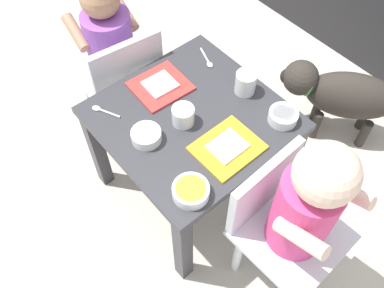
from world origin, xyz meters
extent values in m
plane|color=beige|center=(0.00, 0.00, 0.00)|extent=(7.00, 7.00, 0.00)
cube|color=#333338|center=(0.00, 0.00, 0.41)|extent=(0.54, 0.54, 0.03)
cube|color=#333338|center=(-0.24, -0.24, 0.20)|extent=(0.04, 0.04, 0.40)
cube|color=#333338|center=(0.24, -0.24, 0.20)|extent=(0.04, 0.04, 0.40)
cube|color=#333338|center=(-0.24, 0.24, 0.20)|extent=(0.04, 0.04, 0.40)
cube|color=#333338|center=(0.24, 0.24, 0.20)|extent=(0.04, 0.04, 0.40)
cube|color=silver|center=(-0.44, -0.01, 0.29)|extent=(0.31, 0.31, 0.02)
cube|color=silver|center=(-0.31, -0.02, 0.41)|extent=(0.05, 0.27, 0.22)
cylinder|color=purple|center=(-0.44, -0.01, 0.42)|extent=(0.17, 0.17, 0.25)
cylinder|color=silver|center=(-0.53, 0.10, 0.14)|extent=(0.03, 0.03, 0.28)
cylinder|color=silver|center=(-0.55, -0.10, 0.14)|extent=(0.03, 0.03, 0.28)
cylinder|color=silver|center=(-0.33, 0.08, 0.14)|extent=(0.03, 0.03, 0.28)
cylinder|color=silver|center=(-0.35, -0.12, 0.14)|extent=(0.03, 0.03, 0.28)
cylinder|color=#A87A5B|center=(-0.48, 0.09, 0.48)|extent=(0.15, 0.06, 0.09)
cylinder|color=#A87A5B|center=(-0.50, -0.10, 0.48)|extent=(0.15, 0.06, 0.09)
cube|color=silver|center=(0.44, 0.01, 0.29)|extent=(0.29, 0.29, 0.02)
cube|color=silver|center=(0.31, 0.00, 0.41)|extent=(0.04, 0.27, 0.22)
cylinder|color=#D83F7F|center=(0.44, 0.01, 0.43)|extent=(0.16, 0.16, 0.27)
sphere|color=beige|center=(0.45, 0.01, 0.64)|extent=(0.15, 0.15, 0.15)
cylinder|color=silver|center=(0.53, 0.11, 0.14)|extent=(0.03, 0.03, 0.28)
cylinder|color=silver|center=(0.34, -0.10, 0.14)|extent=(0.03, 0.03, 0.28)
cylinder|color=silver|center=(0.33, 0.10, 0.14)|extent=(0.03, 0.03, 0.28)
cylinder|color=beige|center=(0.49, -0.08, 0.50)|extent=(0.15, 0.05, 0.09)
cylinder|color=beige|center=(0.48, 0.10, 0.50)|extent=(0.15, 0.05, 0.09)
ellipsoid|color=#332D28|center=(0.19, 0.64, 0.22)|extent=(0.38, 0.33, 0.20)
sphere|color=#332D28|center=(0.03, 0.52, 0.27)|extent=(0.14, 0.14, 0.14)
sphere|color=black|center=(-0.01, 0.49, 0.27)|extent=(0.06, 0.06, 0.06)
torus|color=green|center=(0.06, 0.54, 0.26)|extent=(0.09, 0.11, 0.11)
cylinder|color=#332D28|center=(0.08, 0.62, 0.07)|extent=(0.04, 0.04, 0.14)
cylinder|color=#332D28|center=(0.14, 0.54, 0.07)|extent=(0.04, 0.04, 0.14)
cylinder|color=#332D28|center=(0.24, 0.73, 0.07)|extent=(0.04, 0.04, 0.14)
cylinder|color=#332D28|center=(0.30, 0.66, 0.07)|extent=(0.04, 0.04, 0.14)
cube|color=red|center=(-0.16, 0.00, 0.43)|extent=(0.17, 0.18, 0.01)
cube|color=white|center=(-0.16, 0.00, 0.44)|extent=(0.09, 0.10, 0.01)
cube|color=gold|center=(0.16, 0.00, 0.43)|extent=(0.16, 0.19, 0.01)
cube|color=white|center=(0.16, 0.00, 0.44)|extent=(0.09, 0.10, 0.01)
cylinder|color=white|center=(0.03, 0.20, 0.46)|extent=(0.07, 0.07, 0.07)
cylinder|color=silver|center=(0.03, 0.20, 0.45)|extent=(0.06, 0.06, 0.04)
cylinder|color=white|center=(0.00, -0.03, 0.45)|extent=(0.07, 0.07, 0.06)
cylinder|color=silver|center=(0.00, -0.03, 0.44)|extent=(0.06, 0.06, 0.03)
cylinder|color=white|center=(-0.02, -0.16, 0.44)|extent=(0.09, 0.09, 0.03)
cylinder|color=#B26633|center=(-0.02, -0.16, 0.46)|extent=(0.07, 0.07, 0.01)
cylinder|color=white|center=(0.21, -0.18, 0.44)|extent=(0.10, 0.10, 0.04)
cylinder|color=gold|center=(0.21, -0.18, 0.46)|extent=(0.08, 0.08, 0.01)
cylinder|color=white|center=(0.19, 0.20, 0.44)|extent=(0.09, 0.09, 0.04)
cylinder|color=#B26633|center=(0.19, 0.20, 0.46)|extent=(0.07, 0.07, 0.01)
cylinder|color=silver|center=(-0.17, -0.19, 0.43)|extent=(0.07, 0.04, 0.01)
ellipsoid|color=silver|center=(-0.21, -0.21, 0.43)|extent=(0.03, 0.03, 0.01)
cylinder|color=silver|center=(-0.18, 0.21, 0.43)|extent=(0.07, 0.03, 0.01)
ellipsoid|color=silver|center=(-0.13, 0.19, 0.43)|extent=(0.03, 0.03, 0.01)
camera|label=1|loc=(0.63, -0.53, 1.43)|focal=39.44mm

